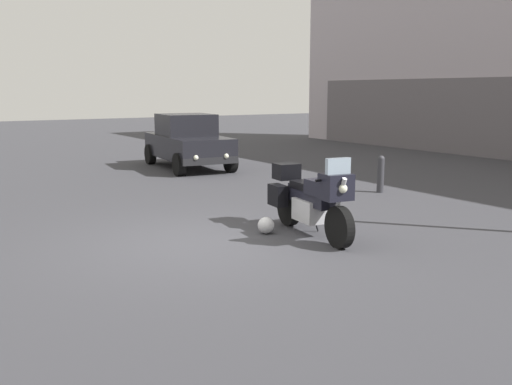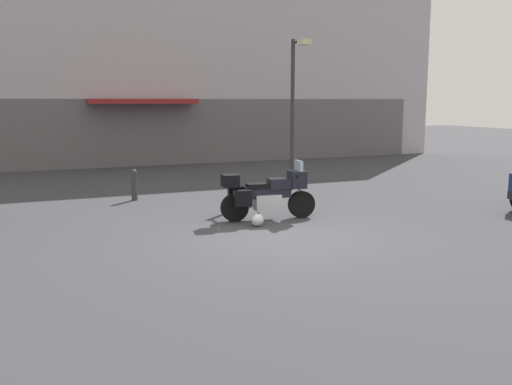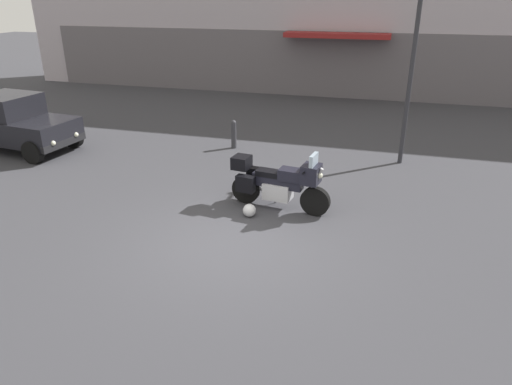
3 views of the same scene
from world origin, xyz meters
name	(u,v)px [view 2 (image 2 of 3)]	position (x,y,z in m)	size (l,w,h in m)	color
ground_plane	(280,238)	(0.00, 0.00, 0.00)	(80.00, 80.00, 0.00)	#38383D
building_facade_rear	(127,47)	(0.00, 14.99, 4.99)	(30.22, 3.40, 10.08)	#B2A8B2
motorcycle	(267,193)	(0.50, 1.73, 0.62)	(2.26, 0.89, 1.36)	black
helmet	(257,220)	(0.03, 1.17, 0.14)	(0.28, 0.28, 0.28)	silver
streetlamp_curbside	(295,99)	(3.11, 5.41, 2.78)	(0.28, 0.94, 4.55)	#2D2D33
bollard_curbside	(134,184)	(-1.78, 5.57, 0.46)	(0.16, 0.16, 0.87)	#333338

